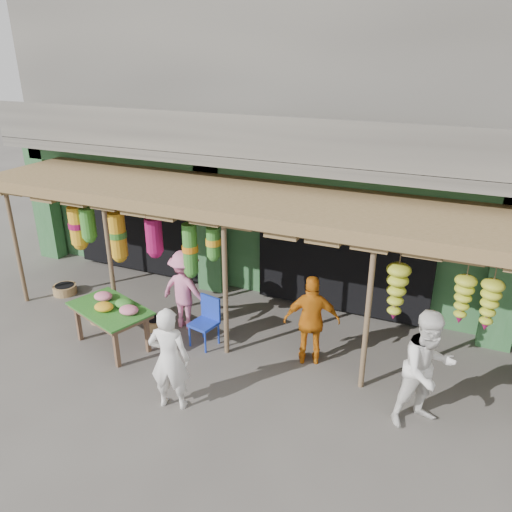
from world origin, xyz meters
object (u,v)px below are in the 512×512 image
at_px(blue_chair, 207,318).
at_px(person_right, 427,369).
at_px(flower_table, 112,310).
at_px(person_vendor, 312,321).
at_px(person_front, 169,359).
at_px(person_shopper, 185,290).

distance_m(blue_chair, person_right, 4.05).
relative_size(flower_table, person_vendor, 1.07).
relative_size(blue_chair, person_vendor, 0.56).
bearing_deg(blue_chair, flower_table, -141.83).
bearing_deg(person_front, blue_chair, -93.04).
bearing_deg(flower_table, person_vendor, 34.50).
bearing_deg(blue_chair, person_shopper, 162.58).
xyz_separation_m(flower_table, person_right, (5.53, 0.18, 0.17)).
relative_size(person_vendor, person_shopper, 1.03).
xyz_separation_m(person_right, person_vendor, (-2.00, 0.81, -0.09)).
bearing_deg(blue_chair, person_vendor, 17.56).
xyz_separation_m(blue_chair, person_vendor, (1.98, 0.21, 0.31)).
height_order(person_right, person_shopper, person_right).
xyz_separation_m(person_right, person_shopper, (-4.66, 0.98, -0.11)).
bearing_deg(person_right, person_vendor, 117.59).
xyz_separation_m(person_front, person_vendor, (1.60, 2.02, -0.03)).
bearing_deg(person_front, person_shopper, -79.00).
distance_m(person_front, person_shopper, 2.43).
relative_size(flower_table, person_front, 1.03).
xyz_separation_m(blue_chair, person_front, (0.38, -1.81, 0.34)).
height_order(person_right, person_vendor, person_right).
distance_m(person_right, person_shopper, 4.77).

